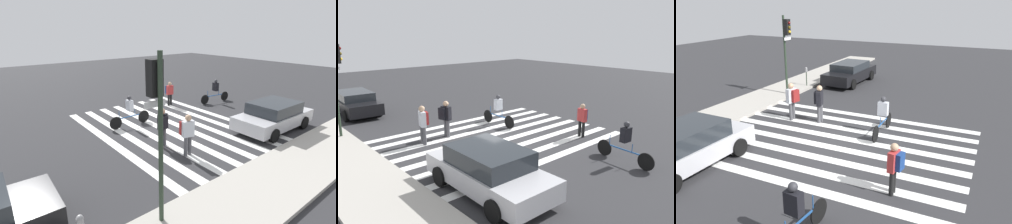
# 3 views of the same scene
# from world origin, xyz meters

# --- Properties ---
(ground_plane) EXTENTS (60.00, 60.00, 0.00)m
(ground_plane) POSITION_xyz_m (0.00, 0.00, 0.00)
(ground_plane) COLOR #2D2D30
(sidewalk_curb) EXTENTS (36.00, 2.50, 0.14)m
(sidewalk_curb) POSITION_xyz_m (0.00, 6.25, 0.07)
(sidewalk_curb) COLOR #ADA89E
(sidewalk_curb) RESTS_ON ground_plane
(crosswalk_stripes) EXTENTS (6.98, 10.00, 0.01)m
(crosswalk_stripes) POSITION_xyz_m (-0.00, 0.00, 0.00)
(crosswalk_stripes) COLOR white
(crosswalk_stripes) RESTS_ON ground_plane
(pedestrian_child_with_backpack) EXTENTS (0.46, 0.40, 1.57)m
(pedestrian_child_with_backpack) POSITION_xyz_m (-2.47, -3.04, 0.92)
(pedestrian_child_with_backpack) COLOR black
(pedestrian_child_with_backpack) RESTS_ON ground_plane
(pedestrian_adult_blue_shirt) EXTENTS (0.51, 0.47, 1.70)m
(pedestrian_adult_blue_shirt) POSITION_xyz_m (1.70, 1.70, 1.00)
(pedestrian_adult_blue_shirt) COLOR #4C4C51
(pedestrian_adult_blue_shirt) RESTS_ON ground_plane
(pedestrian_adult_yellow_jacket) EXTENTS (0.52, 0.47, 1.72)m
(pedestrian_adult_yellow_jacket) POSITION_xyz_m (1.45, 2.95, 1.01)
(pedestrian_adult_yellow_jacket) COLOR #4C4C51
(pedestrian_adult_yellow_jacket) RESTS_ON ground_plane
(cyclist_far_lane) EXTENTS (2.42, 0.42, 1.60)m
(cyclist_far_lane) POSITION_xyz_m (-5.37, -1.65, 0.86)
(cyclist_far_lane) COLOR black
(cyclist_far_lane) RESTS_ON ground_plane
(cyclist_mid_street) EXTENTS (2.35, 0.40, 1.62)m
(cyclist_mid_street) POSITION_xyz_m (1.52, -1.34, 0.87)
(cyclist_mid_street) COLOR black
(cyclist_mid_street) RESTS_ON ground_plane
(car_parked_dark_suv) EXTENTS (4.43, 2.09, 1.43)m
(car_parked_dark_suv) POSITION_xyz_m (-3.81, 3.56, 0.73)
(car_parked_dark_suv) COLOR #B7B7BC
(car_parked_dark_suv) RESTS_ON ground_plane
(car_parked_far_curb) EXTENTS (4.67, 2.11, 1.36)m
(car_parked_far_curb) POSITION_xyz_m (8.93, 3.43, 0.71)
(car_parked_far_curb) COLOR black
(car_parked_far_curb) RESTS_ON ground_plane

